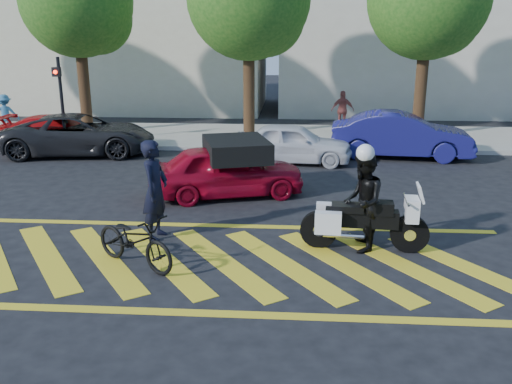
# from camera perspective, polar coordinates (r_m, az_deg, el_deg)

# --- Properties ---
(ground) EXTENTS (90.00, 90.00, 0.00)m
(ground) POSITION_cam_1_polar(r_m,az_deg,el_deg) (10.05, -6.35, -7.22)
(ground) COLOR black
(ground) RESTS_ON ground
(sidewalk) EXTENTS (60.00, 5.00, 0.15)m
(sidewalk) POSITION_cam_1_polar(r_m,az_deg,el_deg) (21.48, -0.73, 5.88)
(sidewalk) COLOR #9E998E
(sidewalk) RESTS_ON ground
(crosswalk) EXTENTS (12.33, 4.00, 0.01)m
(crosswalk) POSITION_cam_1_polar(r_m,az_deg,el_deg) (10.05, -6.57, -7.19)
(crosswalk) COLOR gold
(crosswalk) RESTS_ON ground
(building_left) EXTENTS (16.00, 8.00, 10.00)m
(building_left) POSITION_cam_1_polar(r_m,az_deg,el_deg) (31.60, -14.69, 17.74)
(building_left) COLOR beige
(building_left) RESTS_ON ground
(building_right) EXTENTS (16.00, 8.00, 11.00)m
(building_right) POSITION_cam_1_polar(r_m,az_deg,el_deg) (30.95, 18.52, 18.41)
(building_right) COLOR beige
(building_right) RESTS_ON ground
(tree_left) EXTENTS (4.20, 4.20, 7.26)m
(tree_left) POSITION_cam_1_polar(r_m,az_deg,el_deg) (22.63, -17.95, 18.18)
(tree_left) COLOR black
(tree_left) RESTS_ON ground
(tree_center) EXTENTS (4.60, 4.60, 7.56)m
(tree_center) POSITION_cam_1_polar(r_m,az_deg,el_deg) (21.20, -0.40, 19.38)
(tree_center) COLOR black
(tree_center) RESTS_ON ground
(tree_right) EXTENTS (4.40, 4.40, 7.41)m
(tree_right) POSITION_cam_1_polar(r_m,az_deg,el_deg) (21.69, 17.95, 18.43)
(tree_right) COLOR black
(tree_right) RESTS_ON ground
(signal_pole) EXTENTS (0.28, 0.43, 3.20)m
(signal_pole) POSITION_cam_1_polar(r_m,az_deg,el_deg) (20.61, -19.89, 9.66)
(signal_pole) COLOR black
(signal_pole) RESTS_ON ground
(officer_bike) EXTENTS (0.58, 0.79, 2.02)m
(officer_bike) POSITION_cam_1_polar(r_m,az_deg,el_deg) (10.95, -10.57, 0.22)
(officer_bike) COLOR black
(officer_bike) RESTS_ON ground
(bicycle) EXTENTS (1.92, 1.56, 0.98)m
(bicycle) POSITION_cam_1_polar(r_m,az_deg,el_deg) (9.84, -12.66, -4.97)
(bicycle) COLOR black
(bicycle) RESTS_ON ground
(police_motorcycle) EXTENTS (2.43, 0.80, 1.07)m
(police_motorcycle) POSITION_cam_1_polar(r_m,az_deg,el_deg) (10.50, 11.12, -2.97)
(police_motorcycle) COLOR black
(police_motorcycle) RESTS_ON ground
(officer_moto) EXTENTS (0.79, 0.98, 1.90)m
(officer_moto) POSITION_cam_1_polar(r_m,az_deg,el_deg) (10.38, 11.15, -1.05)
(officer_moto) COLOR black
(officer_moto) RESTS_ON ground
(red_convertible) EXTENTS (4.18, 2.61, 1.33)m
(red_convertible) POSITION_cam_1_polar(r_m,az_deg,el_deg) (13.70, -3.16, 2.27)
(red_convertible) COLOR maroon
(red_convertible) RESTS_ON ground
(parked_left) EXTENTS (4.29, 1.78, 1.24)m
(parked_left) POSITION_cam_1_polar(r_m,az_deg,el_deg) (20.26, -19.86, 5.83)
(parked_left) COLOR #B70B0E
(parked_left) RESTS_ON ground
(parked_mid_left) EXTENTS (5.24, 2.95, 1.38)m
(parked_mid_left) POSITION_cam_1_polar(r_m,az_deg,el_deg) (19.41, -18.07, 5.78)
(parked_mid_left) COLOR black
(parked_mid_left) RESTS_ON ground
(parked_mid_right) EXTENTS (3.83, 1.77, 1.27)m
(parked_mid_right) POSITION_cam_1_polar(r_m,az_deg,el_deg) (17.32, 3.91, 5.16)
(parked_mid_right) COLOR silver
(parked_mid_right) RESTS_ON ground
(parked_right) EXTENTS (4.71, 2.05, 1.51)m
(parked_right) POSITION_cam_1_polar(r_m,az_deg,el_deg) (18.62, 15.02, 5.80)
(parked_right) COLOR #151557
(parked_right) RESTS_ON ground
(pedestrian_left) EXTENTS (1.12, 0.89, 1.52)m
(pedestrian_left) POSITION_cam_1_polar(r_m,az_deg,el_deg) (23.91, -24.87, 7.48)
(pedestrian_left) COLOR teal
(pedestrian_left) RESTS_ON sidewalk
(pedestrian_right) EXTENTS (0.93, 0.41, 1.58)m
(pedestrian_right) POSITION_cam_1_polar(r_m,az_deg,el_deg) (22.86, 9.10, 8.51)
(pedestrian_right) COLOR brown
(pedestrian_right) RESTS_ON sidewalk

